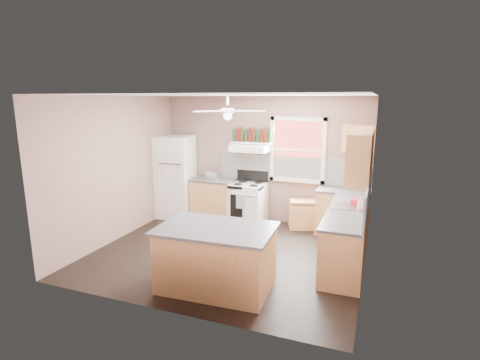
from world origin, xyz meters
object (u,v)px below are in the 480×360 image
at_px(refrigerator, 175,177).
at_px(toaster, 213,176).
at_px(stove, 248,203).
at_px(island, 216,259).
at_px(cart, 303,216).

height_order(refrigerator, toaster, refrigerator).
relative_size(stove, island, 0.57).
distance_m(toaster, cart, 2.12).
xyz_separation_m(toaster, stove, (0.81, 0.03, -0.56)).
height_order(stove, island, same).
distance_m(refrigerator, cart, 2.98).
xyz_separation_m(cart, island, (-0.64, -2.92, 0.17)).
height_order(cart, island, island).
xyz_separation_m(stove, cart, (1.19, 0.04, -0.17)).
xyz_separation_m(toaster, island, (1.35, -2.84, -0.56)).
bearing_deg(cart, stove, 161.94).
relative_size(toaster, stove, 0.33).
bearing_deg(stove, cart, 5.35).
distance_m(toaster, stove, 0.98).
bearing_deg(island, stove, 98.22).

